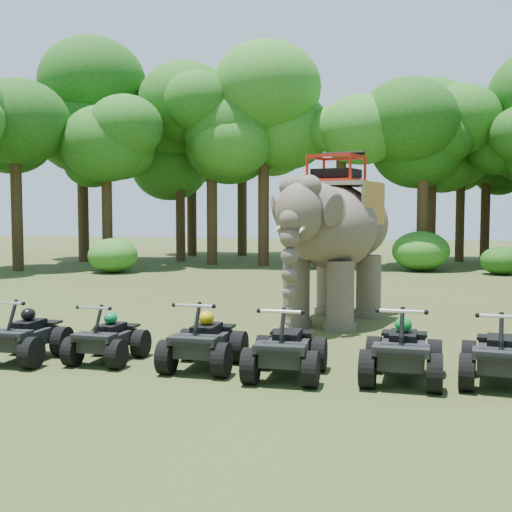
{
  "coord_description": "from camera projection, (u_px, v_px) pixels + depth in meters",
  "views": [
    {
      "loc": [
        3.32,
        -13.06,
        2.92
      ],
      "look_at": [
        0.0,
        1.2,
        1.9
      ],
      "focal_mm": 45.0,
      "sensor_mm": 36.0,
      "label": 1
    }
  ],
  "objects": [
    {
      "name": "tree_34",
      "position": [
        192.0,
        173.0,
        41.59
      ],
      "size": [
        7.58,
        7.58,
        10.83
      ],
      "primitive_type": null,
      "color": "#195114",
      "rests_on": "ground"
    },
    {
      "name": "tree_0",
      "position": [
        341.0,
        193.0,
        33.73
      ],
      "size": [
        5.47,
        5.47,
        7.81
      ],
      "primitive_type": null,
      "color": "#195114",
      "rests_on": "ground"
    },
    {
      "name": "atv_2",
      "position": [
        204.0,
        334.0,
        11.92
      ],
      "size": [
        1.3,
        1.77,
        1.3
      ],
      "primitive_type": null,
      "rotation": [
        0.0,
        0.0,
        -0.01
      ],
      "color": "black",
      "rests_on": "ground"
    },
    {
      "name": "ground",
      "position": [
        243.0,
        349.0,
        13.64
      ],
      "size": [
        110.0,
        110.0,
        0.0
      ],
      "primitive_type": "plane",
      "color": "#47381E",
      "rests_on": "ground"
    },
    {
      "name": "tree_33",
      "position": [
        486.0,
        194.0,
        37.29
      ],
      "size": [
        5.47,
        5.47,
        7.81
      ],
      "primitive_type": null,
      "color": "#195114",
      "rests_on": "ground"
    },
    {
      "name": "atv_1",
      "position": [
        107.0,
        332.0,
        12.46
      ],
      "size": [
        1.21,
        1.61,
        1.16
      ],
      "primitive_type": null,
      "rotation": [
        0.0,
        0.0,
        -0.04
      ],
      "color": "black",
      "rests_on": "ground"
    },
    {
      "name": "tree_40",
      "position": [
        423.0,
        177.0,
        32.49
      ],
      "size": [
        6.5,
        6.5,
        9.29
      ],
      "primitive_type": null,
      "color": "#195114",
      "rests_on": "ground"
    },
    {
      "name": "tree_1",
      "position": [
        431.0,
        182.0,
        34.83
      ],
      "size": [
        6.3,
        6.3,
        9.01
      ],
      "primitive_type": null,
      "color": "#195114",
      "rests_on": "ground"
    },
    {
      "name": "atv_0",
      "position": [
        24.0,
        329.0,
        12.52
      ],
      "size": [
        1.25,
        1.7,
        1.26
      ],
      "primitive_type": null,
      "rotation": [
        0.0,
        0.0,
        -0.01
      ],
      "color": "black",
      "rests_on": "ground"
    },
    {
      "name": "atv_5",
      "position": [
        500.0,
        347.0,
        10.77
      ],
      "size": [
        1.47,
        1.88,
        1.29
      ],
      "primitive_type": null,
      "rotation": [
        0.0,
        0.0,
        -0.12
      ],
      "color": "black",
      "rests_on": "ground"
    },
    {
      "name": "tree_27",
      "position": [
        180.0,
        191.0,
        37.44
      ],
      "size": [
        5.76,
        5.76,
        8.23
      ],
      "primitive_type": null,
      "color": "#195114",
      "rests_on": "ground"
    },
    {
      "name": "atv_3",
      "position": [
        286.0,
        341.0,
        11.27
      ],
      "size": [
        1.29,
        1.76,
        1.3
      ],
      "primitive_type": null,
      "rotation": [
        0.0,
        0.0,
        0.01
      ],
      "color": "black",
      "rests_on": "ground"
    },
    {
      "name": "atv_4",
      "position": [
        403.0,
        342.0,
        11.0
      ],
      "size": [
        1.4,
        1.87,
        1.35
      ],
      "primitive_type": null,
      "rotation": [
        0.0,
        0.0,
        -0.04
      ],
      "color": "black",
      "rests_on": "ground"
    },
    {
      "name": "tree_29",
      "position": [
        82.0,
        170.0,
        36.97
      ],
      "size": [
        7.41,
        7.41,
        10.58
      ],
      "primitive_type": null,
      "color": "#195114",
      "rests_on": "ground"
    },
    {
      "name": "elephant",
      "position": [
        334.0,
        237.0,
        16.91
      ],
      "size": [
        3.63,
        5.78,
        4.5
      ],
      "primitive_type": null,
      "rotation": [
        0.0,
        0.0,
        -0.25
      ],
      "color": "brown",
      "rests_on": "ground"
    },
    {
      "name": "tree_39",
      "position": [
        212.0,
        179.0,
        34.87
      ],
      "size": [
        6.56,
        6.56,
        9.38
      ],
      "primitive_type": null,
      "color": "#195114",
      "rests_on": "ground"
    },
    {
      "name": "tree_35",
      "position": [
        242.0,
        174.0,
        41.84
      ],
      "size": [
        7.52,
        7.52,
        10.74
      ],
      "primitive_type": null,
      "color": "#195114",
      "rests_on": "ground"
    },
    {
      "name": "tree_25",
      "position": [
        16.0,
        187.0,
        31.33
      ],
      "size": [
        5.74,
        5.74,
        8.19
      ],
      "primitive_type": null,
      "color": "#195114",
      "rests_on": "ground"
    },
    {
      "name": "tree_28",
      "position": [
        264.0,
        173.0,
        34.31
      ],
      "size": [
        6.95,
        6.95,
        9.93
      ],
      "primitive_type": null,
      "color": "#195114",
      "rests_on": "ground"
    },
    {
      "name": "tree_36",
      "position": [
        460.0,
        201.0,
        37.17
      ],
      "size": [
        4.9,
        4.9,
        7.01
      ],
      "primitive_type": null,
      "color": "#195114",
      "rests_on": "ground"
    },
    {
      "name": "tree_26",
      "position": [
        107.0,
        192.0,
        32.67
      ],
      "size": [
        5.44,
        5.44,
        7.77
      ],
      "primitive_type": null,
      "color": "#195114",
      "rests_on": "ground"
    }
  ]
}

